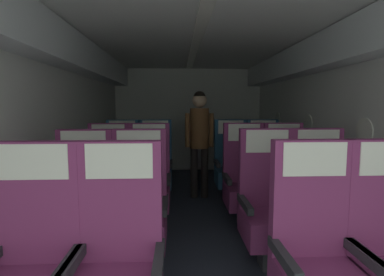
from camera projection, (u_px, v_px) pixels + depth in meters
name	position (u px, v px, depth m)	size (l,w,h in m)	color
ground	(198.00, 226.00, 3.53)	(3.37, 6.60, 0.02)	#2D3342
fuselage_shell	(197.00, 90.00, 3.62)	(3.25, 6.25, 2.23)	silver
seat_a_left_window	(31.00, 270.00, 1.64)	(0.50, 0.51, 1.19)	#38383D
seat_a_left_aisle	(119.00, 268.00, 1.67)	(0.50, 0.51, 1.19)	#38383D
seat_a_right_window	(318.00, 262.00, 1.73)	(0.50, 0.51, 1.19)	#38383D
seat_b_left_window	(83.00, 212.00, 2.53)	(0.50, 0.51, 1.19)	#38383D
seat_b_left_aisle	(139.00, 211.00, 2.58)	(0.50, 0.51, 1.19)	#38383D
seat_b_right_aisle	(320.00, 207.00, 2.66)	(0.50, 0.51, 1.19)	#38383D
seat_b_right_window	(269.00, 208.00, 2.63)	(0.50, 0.51, 1.19)	#38383D
seat_c_left_window	(108.00, 184.00, 3.47)	(0.50, 0.51, 1.19)	#38383D
seat_c_left_aisle	(149.00, 183.00, 3.48)	(0.50, 0.51, 1.19)	#38383D
seat_c_right_aisle	(285.00, 182.00, 3.55)	(0.50, 0.51, 1.19)	#38383D
seat_c_right_window	(245.00, 182.00, 3.53)	(0.50, 0.51, 1.19)	#38383D
seat_d_left_window	(122.00, 168.00, 4.36)	(0.50, 0.51, 1.19)	#38383D
seat_d_left_aisle	(155.00, 167.00, 4.39)	(0.50, 0.51, 1.19)	#38383D
seat_d_right_aisle	(264.00, 167.00, 4.45)	(0.50, 0.51, 1.19)	#38383D
seat_d_right_window	(231.00, 167.00, 4.45)	(0.50, 0.51, 1.19)	#38383D
flight_attendant	(199.00, 133.00, 4.51)	(0.43, 0.28, 1.61)	black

